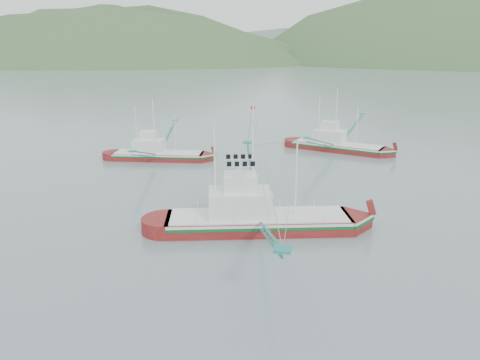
# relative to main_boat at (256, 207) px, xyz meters

# --- Properties ---
(ground) EXTENTS (1200.00, 1200.00, 0.00)m
(ground) POSITION_rel_main_boat_xyz_m (-2.29, -1.32, -2.19)
(ground) COLOR slate
(ground) RESTS_ON ground
(main_boat) EXTENTS (16.97, 29.31, 12.03)m
(main_boat) POSITION_rel_main_boat_xyz_m (0.00, 0.00, 0.00)
(main_boat) COLOR maroon
(main_boat) RESTS_ON ground
(bg_boat_right) EXTENTS (14.47, 24.52, 10.31)m
(bg_boat_right) POSITION_rel_main_boat_xyz_m (7.90, 34.07, -0.15)
(bg_boat_right) COLOR maroon
(bg_boat_right) RESTS_ON ground
(bg_boat_left) EXTENTS (13.21, 23.42, 9.50)m
(bg_boat_left) POSITION_rel_main_boat_xyz_m (-17.75, 23.75, -0.89)
(bg_boat_left) COLOR maroon
(bg_boat_left) RESTS_ON ground
(headland_left) EXTENTS (448.00, 308.00, 210.00)m
(headland_left) POSITION_rel_main_boat_xyz_m (-182.29, 358.68, -2.19)
(headland_left) COLOR #38582D
(headland_left) RESTS_ON ground
(ridge_distant) EXTENTS (960.00, 400.00, 240.00)m
(ridge_distant) POSITION_rel_main_boat_xyz_m (27.71, 558.68, -2.19)
(ridge_distant) COLOR slate
(ridge_distant) RESTS_ON ground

